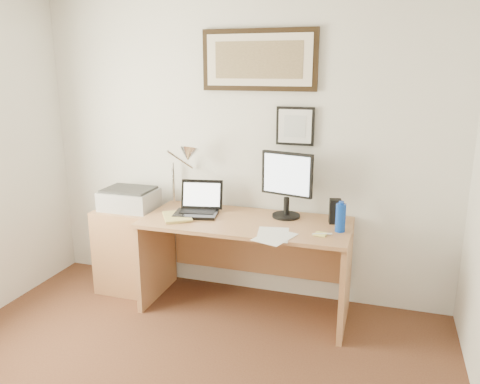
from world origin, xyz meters
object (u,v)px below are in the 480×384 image
at_px(book, 164,218).
at_px(water_bottle, 341,218).
at_px(lcd_monitor, 287,182).
at_px(printer, 129,199).
at_px(desk, 249,245).
at_px(side_cabinet, 129,249).
at_px(laptop, 198,207).

bearing_deg(book, water_bottle, 5.26).
relative_size(book, lcd_monitor, 0.54).
relative_size(water_bottle, printer, 0.47).
bearing_deg(desk, lcd_monitor, 17.98).
height_order(side_cabinet, laptop, laptop).
relative_size(side_cabinet, printer, 1.66).
bearing_deg(desk, laptop, -175.97).
bearing_deg(lcd_monitor, side_cabinet, -174.68).
relative_size(book, desk, 0.18).
bearing_deg(side_cabinet, lcd_monitor, 5.32).
bearing_deg(book, side_cabinet, 155.63).
relative_size(water_bottle, book, 0.73).
distance_m(book, lcd_monitor, 1.00).
relative_size(lcd_monitor, printer, 1.18).
distance_m(book, desk, 0.71).
distance_m(water_bottle, laptop, 1.14).
xyz_separation_m(water_bottle, desk, (-0.72, 0.12, -0.34)).
xyz_separation_m(side_cabinet, lcd_monitor, (1.35, 0.13, 0.68)).
distance_m(side_cabinet, book, 0.63).
height_order(desk, printer, printer).
distance_m(side_cabinet, laptop, 0.79).
height_order(water_bottle, lcd_monitor, lcd_monitor).
height_order(water_bottle, book, water_bottle).
height_order(book, lcd_monitor, lcd_monitor).
bearing_deg(water_bottle, desk, 170.80).
relative_size(water_bottle, lcd_monitor, 0.40).
bearing_deg(book, desk, 21.16).
relative_size(desk, printer, 3.64).
height_order(water_bottle, desk, water_bottle).
bearing_deg(lcd_monitor, laptop, -170.23).
xyz_separation_m(laptop, printer, (-0.64, 0.02, 0.01)).
xyz_separation_m(side_cabinet, desk, (1.07, 0.04, 0.15)).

